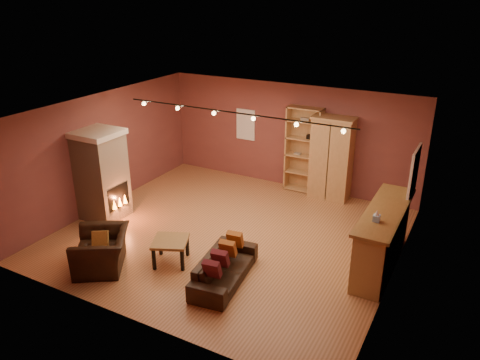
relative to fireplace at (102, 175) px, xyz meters
The scene contains 16 objects.
floor 3.28m from the fireplace, 11.16° to the left, with size 7.00×7.00×0.00m, color #945A34.
ceiling 3.55m from the fireplace, 11.16° to the left, with size 7.00×7.00×0.00m, color brown.
back_wall 4.92m from the fireplace, 51.69° to the left, with size 7.00×0.02×2.80m, color brown.
left_wall 0.83m from the fireplace, 127.41° to the left, with size 0.02×6.50×2.80m, color brown.
right_wall 6.58m from the fireplace, ahead, with size 0.02×6.50×2.80m, color brown.
fireplace is the anchor object (origin of this frame).
back_window 4.24m from the fireplace, 65.55° to the left, with size 0.56×0.04×0.86m, color white.
bookcase 5.14m from the fireplace, 46.56° to the left, with size 0.93×0.36×2.28m.
armoire 5.61m from the fireplace, 39.60° to the left, with size 1.06×0.61×2.15m.
bar_counter 6.32m from the fireplace, ahead, with size 0.67×2.55×1.22m.
tissue_box 6.21m from the fireplace, ahead, with size 0.13×0.13×0.22m.
right_window 6.84m from the fireplace, 17.08° to the left, with size 0.05×0.90×1.00m, color white.
loveseat 4.00m from the fireplace, 14.07° to the right, with size 0.77×1.86×0.76m.
armchair 2.34m from the fireplace, 48.33° to the right, with size 1.23×1.34×0.98m.
coffee_table 2.81m from the fireplace, 19.74° to the right, with size 0.88×0.88×0.50m.
track_rail 3.54m from the fireplace, 14.74° to the left, with size 5.20×0.09×0.13m.
Camera 1 is at (4.54, -7.91, 5.06)m, focal length 35.00 mm.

